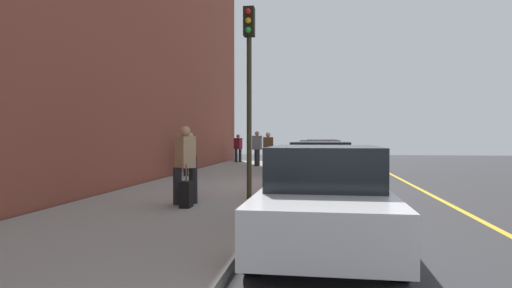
{
  "coord_description": "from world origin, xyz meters",
  "views": [
    {
      "loc": [
        13.37,
        0.04,
        1.66
      ],
      "look_at": [
        0.43,
        -1.82,
        1.44
      ],
      "focal_mm": 30.9,
      "sensor_mm": 36.0,
      "label": 1
    }
  ],
  "objects_px": {
    "parked_car_white": "(324,197)",
    "pedestrian_burgundy_coat": "(238,147)",
    "pedestrian_brown_coat": "(268,150)",
    "pedestrian_grey_coat": "(257,147)",
    "parked_car_red": "(320,168)",
    "rolling_suitcase": "(186,194)",
    "pedestrian_olive_coat": "(190,153)",
    "parked_car_black": "(321,153)",
    "traffic_light_pole": "(249,70)",
    "parked_car_maroon": "(319,158)",
    "pedestrian_tan_coat": "(185,163)"
  },
  "relations": [
    {
      "from": "parked_car_white",
      "to": "pedestrian_burgundy_coat",
      "type": "distance_m",
      "value": 19.76
    },
    {
      "from": "pedestrian_brown_coat",
      "to": "pedestrian_burgundy_coat",
      "type": "distance_m",
      "value": 6.26
    },
    {
      "from": "pedestrian_grey_coat",
      "to": "pedestrian_brown_coat",
      "type": "bearing_deg",
      "value": 19.26
    },
    {
      "from": "parked_car_white",
      "to": "pedestrian_burgundy_coat",
      "type": "relative_size",
      "value": 2.73
    },
    {
      "from": "pedestrian_brown_coat",
      "to": "pedestrian_burgundy_coat",
      "type": "relative_size",
      "value": 1.04
    },
    {
      "from": "parked_car_red",
      "to": "rolling_suitcase",
      "type": "bearing_deg",
      "value": -38.01
    },
    {
      "from": "parked_car_red",
      "to": "pedestrian_olive_coat",
      "type": "relative_size",
      "value": 2.88
    },
    {
      "from": "pedestrian_brown_coat",
      "to": "rolling_suitcase",
      "type": "relative_size",
      "value": 1.87
    },
    {
      "from": "parked_car_black",
      "to": "parked_car_red",
      "type": "distance_m",
      "value": 11.33
    },
    {
      "from": "traffic_light_pole",
      "to": "parked_car_maroon",
      "type": "bearing_deg",
      "value": 168.13
    },
    {
      "from": "parked_car_maroon",
      "to": "pedestrian_olive_coat",
      "type": "xyz_separation_m",
      "value": [
        2.13,
        -4.94,
        0.28
      ]
    },
    {
      "from": "parked_car_maroon",
      "to": "pedestrian_burgundy_coat",
      "type": "xyz_separation_m",
      "value": [
        -7.24,
        -4.8,
        0.27
      ]
    },
    {
      "from": "pedestrian_grey_coat",
      "to": "parked_car_white",
      "type": "bearing_deg",
      "value": 11.57
    },
    {
      "from": "rolling_suitcase",
      "to": "traffic_light_pole",
      "type": "bearing_deg",
      "value": 142.55
    },
    {
      "from": "parked_car_black",
      "to": "parked_car_white",
      "type": "distance_m",
      "value": 17.33
    },
    {
      "from": "pedestrian_grey_coat",
      "to": "pedestrian_olive_coat",
      "type": "bearing_deg",
      "value": -16.06
    },
    {
      "from": "parked_car_red",
      "to": "pedestrian_grey_coat",
      "type": "height_order",
      "value": "pedestrian_grey_coat"
    },
    {
      "from": "pedestrian_grey_coat",
      "to": "rolling_suitcase",
      "type": "distance_m",
      "value": 13.52
    },
    {
      "from": "parked_car_maroon",
      "to": "parked_car_red",
      "type": "height_order",
      "value": "same"
    },
    {
      "from": "parked_car_red",
      "to": "pedestrian_olive_coat",
      "type": "xyz_separation_m",
      "value": [
        -3.77,
        -4.97,
        0.28
      ]
    },
    {
      "from": "pedestrian_grey_coat",
      "to": "traffic_light_pole",
      "type": "relative_size",
      "value": 0.39
    },
    {
      "from": "parked_car_maroon",
      "to": "parked_car_red",
      "type": "distance_m",
      "value": 5.91
    },
    {
      "from": "parked_car_maroon",
      "to": "traffic_light_pole",
      "type": "distance_m",
      "value": 8.63
    },
    {
      "from": "pedestrian_olive_coat",
      "to": "rolling_suitcase",
      "type": "height_order",
      "value": "pedestrian_olive_coat"
    },
    {
      "from": "pedestrian_tan_coat",
      "to": "pedestrian_brown_coat",
      "type": "bearing_deg",
      "value": 176.5
    },
    {
      "from": "parked_car_maroon",
      "to": "pedestrian_brown_coat",
      "type": "distance_m",
      "value": 2.78
    },
    {
      "from": "pedestrian_brown_coat",
      "to": "pedestrian_tan_coat",
      "type": "xyz_separation_m",
      "value": [
        10.59,
        -0.65,
        0.02
      ]
    },
    {
      "from": "parked_car_black",
      "to": "pedestrian_tan_coat",
      "type": "height_order",
      "value": "pedestrian_tan_coat"
    },
    {
      "from": "parked_car_red",
      "to": "pedestrian_olive_coat",
      "type": "bearing_deg",
      "value": -127.23
    },
    {
      "from": "parked_car_maroon",
      "to": "pedestrian_brown_coat",
      "type": "xyz_separation_m",
      "value": [
        -1.49,
        -2.33,
        0.31
      ]
    },
    {
      "from": "parked_car_maroon",
      "to": "pedestrian_grey_coat",
      "type": "relative_size",
      "value": 2.62
    },
    {
      "from": "pedestrian_brown_coat",
      "to": "traffic_light_pole",
      "type": "relative_size",
      "value": 0.37
    },
    {
      "from": "parked_car_maroon",
      "to": "parked_car_black",
      "type": "bearing_deg",
      "value": 178.83
    },
    {
      "from": "parked_car_red",
      "to": "pedestrian_olive_coat",
      "type": "height_order",
      "value": "pedestrian_olive_coat"
    },
    {
      "from": "pedestrian_tan_coat",
      "to": "traffic_light_pole",
      "type": "distance_m",
      "value": 2.73
    },
    {
      "from": "parked_car_red",
      "to": "parked_car_white",
      "type": "distance_m",
      "value": 6.01
    },
    {
      "from": "pedestrian_olive_coat",
      "to": "pedestrian_brown_coat",
      "type": "bearing_deg",
      "value": 144.23
    },
    {
      "from": "pedestrian_brown_coat",
      "to": "pedestrian_tan_coat",
      "type": "relative_size",
      "value": 0.98
    },
    {
      "from": "parked_car_white",
      "to": "pedestrian_tan_coat",
      "type": "bearing_deg",
      "value": -132.86
    },
    {
      "from": "parked_car_maroon",
      "to": "rolling_suitcase",
      "type": "height_order",
      "value": "parked_car_maroon"
    },
    {
      "from": "pedestrian_tan_coat",
      "to": "pedestrian_burgundy_coat",
      "type": "height_order",
      "value": "pedestrian_tan_coat"
    },
    {
      "from": "pedestrian_brown_coat",
      "to": "traffic_light_pole",
      "type": "distance_m",
      "value": 9.84
    },
    {
      "from": "parked_car_white",
      "to": "traffic_light_pole",
      "type": "height_order",
      "value": "traffic_light_pole"
    },
    {
      "from": "parked_car_black",
      "to": "pedestrian_grey_coat",
      "type": "bearing_deg",
      "value": -66.06
    },
    {
      "from": "parked_car_black",
      "to": "pedestrian_brown_coat",
      "type": "height_order",
      "value": "pedestrian_brown_coat"
    },
    {
      "from": "pedestrian_tan_coat",
      "to": "rolling_suitcase",
      "type": "relative_size",
      "value": 1.9
    },
    {
      "from": "parked_car_black",
      "to": "pedestrian_burgundy_coat",
      "type": "relative_size",
      "value": 2.74
    },
    {
      "from": "traffic_light_pole",
      "to": "parked_car_black",
      "type": "bearing_deg",
      "value": 172.37
    },
    {
      "from": "parked_car_red",
      "to": "parked_car_white",
      "type": "relative_size",
      "value": 1.06
    },
    {
      "from": "pedestrian_tan_coat",
      "to": "traffic_light_pole",
      "type": "height_order",
      "value": "traffic_light_pole"
    }
  ]
}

